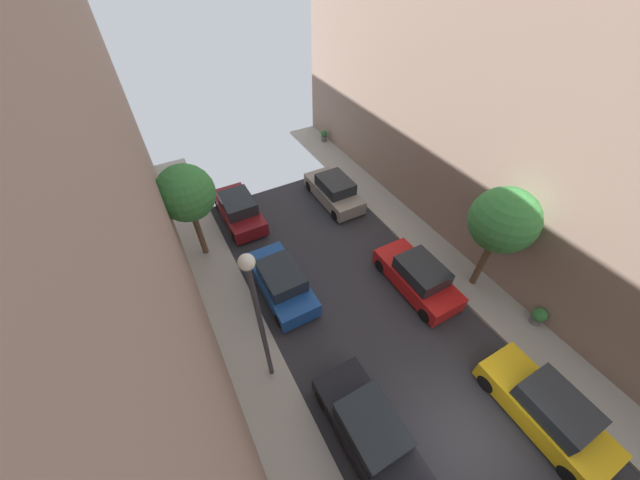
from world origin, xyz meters
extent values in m
plane|color=#2D2D33|center=(0.00, 0.00, 0.00)|extent=(32.00, 32.00, 0.00)
cube|color=#A8A399|center=(5.00, 0.00, 0.07)|extent=(2.00, 44.00, 0.15)
cube|color=black|center=(-2.70, 1.87, 0.55)|extent=(1.76, 4.20, 0.76)
cube|color=#1E2328|center=(-2.70, 1.72, 1.25)|extent=(1.56, 2.10, 0.64)
cylinder|color=black|center=(-3.48, 3.42, 0.32)|extent=(0.22, 0.64, 0.64)
cylinder|color=black|center=(-1.92, 3.42, 0.32)|extent=(0.22, 0.64, 0.64)
cylinder|color=black|center=(-1.92, 0.32, 0.32)|extent=(0.22, 0.64, 0.64)
cube|color=#194799|center=(-2.70, 8.54, 0.55)|extent=(1.76, 4.20, 0.76)
cube|color=#1E2328|center=(-2.70, 8.39, 1.25)|extent=(1.56, 2.10, 0.64)
cylinder|color=black|center=(-3.48, 10.09, 0.32)|extent=(0.22, 0.64, 0.64)
cylinder|color=black|center=(-1.92, 10.09, 0.32)|extent=(0.22, 0.64, 0.64)
cylinder|color=black|center=(-3.48, 6.99, 0.32)|extent=(0.22, 0.64, 0.64)
cylinder|color=black|center=(-1.92, 6.99, 0.32)|extent=(0.22, 0.64, 0.64)
cube|color=maroon|center=(-2.70, 14.17, 0.55)|extent=(1.76, 4.20, 0.76)
cube|color=#1E2328|center=(-2.70, 14.02, 1.25)|extent=(1.56, 2.10, 0.64)
cylinder|color=black|center=(-3.48, 15.72, 0.32)|extent=(0.22, 0.64, 0.64)
cylinder|color=black|center=(-1.92, 15.72, 0.32)|extent=(0.22, 0.64, 0.64)
cylinder|color=black|center=(-3.48, 12.62, 0.32)|extent=(0.22, 0.64, 0.64)
cylinder|color=black|center=(-1.92, 12.62, 0.32)|extent=(0.22, 0.64, 0.64)
cube|color=gold|center=(2.70, -0.44, 0.55)|extent=(1.76, 4.20, 0.76)
cube|color=#1E2328|center=(2.70, -0.59, 1.25)|extent=(1.56, 2.10, 0.64)
cylinder|color=black|center=(1.92, 1.11, 0.32)|extent=(0.22, 0.64, 0.64)
cylinder|color=black|center=(3.48, 1.11, 0.32)|extent=(0.22, 0.64, 0.64)
cylinder|color=black|center=(1.92, -1.99, 0.32)|extent=(0.22, 0.64, 0.64)
cylinder|color=black|center=(3.48, -1.99, 0.32)|extent=(0.22, 0.64, 0.64)
cube|color=red|center=(2.70, 5.87, 0.55)|extent=(1.76, 4.20, 0.76)
cube|color=#1E2328|center=(2.70, 5.72, 1.25)|extent=(1.56, 2.10, 0.64)
cylinder|color=black|center=(1.92, 7.42, 0.32)|extent=(0.22, 0.64, 0.64)
cylinder|color=black|center=(3.48, 7.42, 0.32)|extent=(0.22, 0.64, 0.64)
cylinder|color=black|center=(1.92, 4.32, 0.32)|extent=(0.22, 0.64, 0.64)
cylinder|color=black|center=(3.48, 4.32, 0.32)|extent=(0.22, 0.64, 0.64)
cube|color=gray|center=(2.70, 13.16, 0.55)|extent=(1.76, 4.20, 0.76)
cube|color=#1E2328|center=(2.70, 13.01, 1.25)|extent=(1.56, 2.10, 0.64)
cylinder|color=black|center=(1.92, 14.71, 0.32)|extent=(0.22, 0.64, 0.64)
cylinder|color=black|center=(3.48, 14.71, 0.32)|extent=(0.22, 0.64, 0.64)
cylinder|color=black|center=(1.92, 11.61, 0.32)|extent=(0.22, 0.64, 0.64)
cylinder|color=black|center=(3.48, 11.61, 0.32)|extent=(0.22, 0.64, 0.64)
cylinder|color=brown|center=(-5.08, 12.47, 1.49)|extent=(0.27, 0.27, 2.67)
sphere|color=#38843D|center=(-5.08, 12.47, 3.75)|extent=(2.48, 2.48, 2.48)
cylinder|color=brown|center=(5.11, 4.71, 1.54)|extent=(0.28, 0.28, 2.77)
sphere|color=#38843D|center=(5.11, 4.71, 3.89)|extent=(2.58, 2.58, 2.58)
cylinder|color=slate|center=(5.61, 19.49, 0.35)|extent=(0.40, 0.40, 0.40)
sphere|color=#2D7233|center=(5.61, 19.49, 0.73)|extent=(0.45, 0.45, 0.45)
cylinder|color=slate|center=(5.73, 1.96, 0.30)|extent=(0.41, 0.41, 0.31)
sphere|color=#38843D|center=(5.73, 1.96, 0.68)|extent=(0.56, 0.56, 0.56)
cylinder|color=#333338|center=(-4.60, 5.23, 3.08)|extent=(0.16, 0.16, 5.85)
sphere|color=white|center=(-4.60, 5.23, 6.22)|extent=(0.44, 0.44, 0.44)
camera|label=1|loc=(-5.65, -0.37, 12.30)|focal=18.88mm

